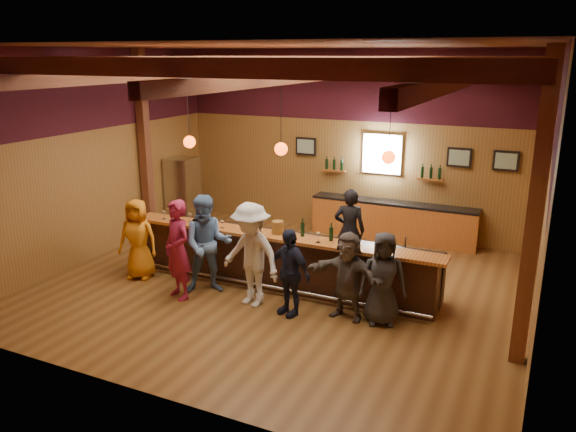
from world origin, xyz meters
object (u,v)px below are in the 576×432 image
(bartender, at_px, (349,230))
(ice_bucket, at_px, (278,227))
(stainless_fridge, at_px, (183,192))
(customer_dark, at_px, (383,279))
(customer_brown, at_px, (348,276))
(back_bar_cabinet, at_px, (393,221))
(customer_denim, at_px, (208,244))
(bar_counter, at_px, (286,259))
(customer_white, at_px, (251,255))
(customer_orange, at_px, (138,239))
(customer_navy, at_px, (289,272))
(customer_redvest, at_px, (178,250))
(bottle_a, at_px, (303,229))

(bartender, xyz_separation_m, ice_bucket, (-0.93, -1.44, 0.35))
(stainless_fridge, bearing_deg, customer_dark, -27.50)
(ice_bucket, bearing_deg, customer_brown, -21.20)
(back_bar_cabinet, relative_size, customer_denim, 2.11)
(customer_brown, bearing_deg, bar_counter, 157.61)
(back_bar_cabinet, height_order, customer_brown, customer_brown)
(customer_white, bearing_deg, stainless_fridge, 151.05)
(back_bar_cabinet, distance_m, bartender, 2.44)
(customer_denim, height_order, customer_brown, customer_denim)
(stainless_fridge, relative_size, bartender, 1.02)
(bar_counter, distance_m, back_bar_cabinet, 3.76)
(bartender, bearing_deg, customer_orange, 18.00)
(customer_denim, bearing_deg, ice_bucket, -0.12)
(bar_counter, bearing_deg, customer_white, -97.60)
(customer_white, bearing_deg, customer_dark, 19.99)
(bartender, bearing_deg, back_bar_cabinet, -108.70)
(customer_navy, relative_size, customer_brown, 1.01)
(customer_dark, relative_size, bartender, 0.90)
(bartender, bearing_deg, ice_bucket, 45.46)
(bar_counter, bearing_deg, customer_dark, -20.76)
(back_bar_cabinet, xyz_separation_m, customer_brown, (0.40, -4.46, 0.29))
(customer_brown, bearing_deg, customer_redvest, -163.63)
(stainless_fridge, bearing_deg, bartender, -14.20)
(bottle_a, bearing_deg, customer_navy, -79.72)
(customer_white, relative_size, ice_bucket, 7.77)
(back_bar_cabinet, bearing_deg, bartender, -96.95)
(customer_navy, height_order, customer_dark, customer_dark)
(customer_white, xyz_separation_m, bartender, (1.04, 2.29, -0.07))
(back_bar_cabinet, xyz_separation_m, customer_white, (-1.33, -4.68, 0.47))
(customer_redvest, relative_size, customer_brown, 1.21)
(customer_redvest, distance_m, bottle_a, 2.32)
(bar_counter, distance_m, bottle_a, 0.87)
(customer_white, xyz_separation_m, customer_dark, (2.32, 0.29, -0.15))
(customer_redvest, height_order, bottle_a, customer_redvest)
(back_bar_cabinet, xyz_separation_m, customer_orange, (-4.00, -4.51, 0.34))
(customer_orange, relative_size, customer_brown, 1.06)
(bartender, bearing_deg, bottle_a, 60.32)
(customer_redvest, distance_m, customer_brown, 3.14)
(back_bar_cabinet, height_order, customer_white, customer_white)
(customer_orange, relative_size, customer_navy, 1.05)
(bar_counter, xyz_separation_m, ice_bucket, (-0.04, -0.26, 0.71))
(bartender, bearing_deg, customer_dark, 110.76)
(customer_dark, relative_size, bottle_a, 4.62)
(stainless_fridge, distance_m, customer_white, 5.33)
(customer_brown, relative_size, bartender, 0.87)
(customer_denim, xyz_separation_m, bartender, (2.05, 2.13, -0.07))
(bar_counter, distance_m, bartender, 1.52)
(bottle_a, bearing_deg, bar_counter, 155.88)
(bar_counter, relative_size, customer_white, 3.32)
(bar_counter, relative_size, bartender, 3.58)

